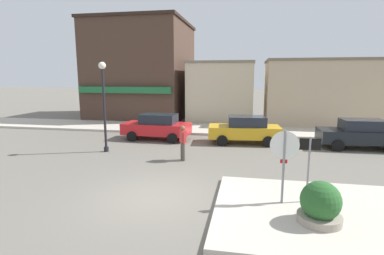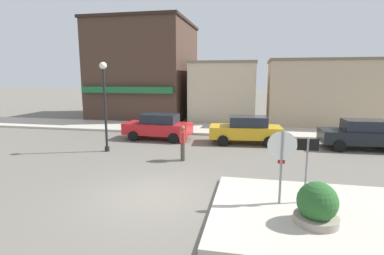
% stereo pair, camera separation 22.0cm
% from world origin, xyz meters
% --- Properties ---
extents(ground_plane, '(160.00, 160.00, 0.00)m').
position_xyz_m(ground_plane, '(0.00, 0.00, 0.00)').
color(ground_plane, '#6B665B').
extents(sidewalk_corner, '(6.40, 4.80, 0.15)m').
position_xyz_m(sidewalk_corner, '(5.20, -0.43, 0.07)').
color(sidewalk_corner, beige).
rests_on(sidewalk_corner, ground).
extents(kerb_far, '(80.00, 4.00, 0.15)m').
position_xyz_m(kerb_far, '(0.00, 12.18, 0.07)').
color(kerb_far, beige).
rests_on(kerb_far, ground).
extents(stop_sign, '(0.82, 0.07, 2.30)m').
position_xyz_m(stop_sign, '(3.90, -0.01, 1.52)').
color(stop_sign, gray).
rests_on(stop_sign, ground).
extents(one_way_sign, '(0.60, 0.06, 2.10)m').
position_xyz_m(one_way_sign, '(4.63, 0.19, 1.33)').
color(one_way_sign, gray).
rests_on(one_way_sign, ground).
extents(planter, '(1.10, 1.10, 1.23)m').
position_xyz_m(planter, '(4.71, -1.09, 0.56)').
color(planter, gray).
rests_on(planter, ground).
extents(lamp_post, '(0.36, 0.36, 4.54)m').
position_xyz_m(lamp_post, '(-4.21, 5.13, 2.96)').
color(lamp_post, black).
rests_on(lamp_post, ground).
extents(parked_car_nearest, '(4.06, 2.00, 1.56)m').
position_xyz_m(parked_car_nearest, '(-2.52, 8.45, 0.81)').
color(parked_car_nearest, red).
rests_on(parked_car_nearest, ground).
extents(parked_car_second, '(4.13, 2.13, 1.56)m').
position_xyz_m(parked_car_second, '(2.70, 8.41, 0.81)').
color(parked_car_second, gold).
rests_on(parked_car_second, ground).
extents(parked_car_third, '(4.04, 1.95, 1.56)m').
position_xyz_m(parked_car_third, '(8.67, 8.24, 0.81)').
color(parked_car_third, black).
rests_on(parked_car_third, ground).
extents(pedestrian_crossing_near, '(0.37, 0.53, 1.61)m').
position_xyz_m(pedestrian_crossing_near, '(-0.02, 4.28, 0.87)').
color(pedestrian_crossing_near, '#4C473D').
rests_on(pedestrian_crossing_near, ground).
extents(building_corner_shop, '(8.43, 9.20, 8.66)m').
position_xyz_m(building_corner_shop, '(-6.97, 18.52, 4.33)').
color(building_corner_shop, '#473328').
rests_on(building_corner_shop, ground).
extents(building_storefront_left_near, '(5.43, 6.26, 4.99)m').
position_xyz_m(building_storefront_left_near, '(0.54, 17.70, 2.50)').
color(building_storefront_left_near, beige).
rests_on(building_storefront_left_near, ground).
extents(building_storefront_left_mid, '(8.60, 5.54, 5.06)m').
position_xyz_m(building_storefront_left_mid, '(8.42, 16.44, 2.53)').
color(building_storefront_left_mid, tan).
rests_on(building_storefront_left_mid, ground).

